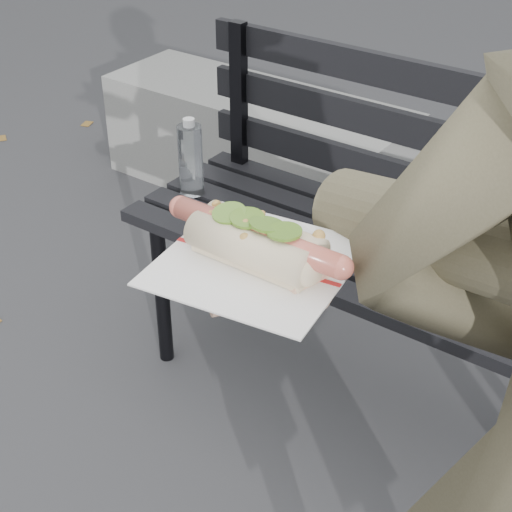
{
  "coord_description": "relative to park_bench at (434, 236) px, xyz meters",
  "views": [
    {
      "loc": [
        0.5,
        -0.59,
        1.48
      ],
      "look_at": [
        0.11,
        -0.04,
        1.04
      ],
      "focal_mm": 55.0,
      "sensor_mm": 36.0,
      "label": 1
    }
  ],
  "objects": [
    {
      "name": "park_bench",
      "position": [
        0.0,
        0.0,
        0.0
      ],
      "size": [
        1.5,
        0.44,
        0.88
      ],
      "color": "black",
      "rests_on": "ground"
    },
    {
      "name": "held_hotdog",
      "position": [
        0.35,
        -0.88,
        0.54
      ],
      "size": [
        0.62,
        0.3,
        0.2
      ],
      "color": "brown"
    },
    {
      "name": "concrete_block",
      "position": [
        -1.03,
        0.73,
        -0.32
      ],
      "size": [
        1.2,
        0.4,
        0.4
      ],
      "primitive_type": "cube",
      "color": "slate",
      "rests_on": "ground"
    }
  ]
}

